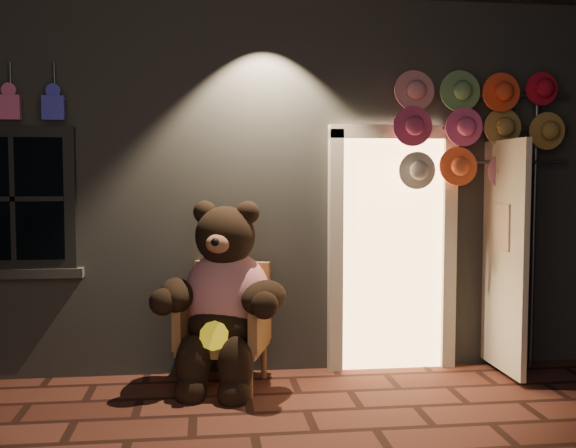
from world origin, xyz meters
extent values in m
plane|color=#5B2C22|center=(0.00, 0.00, 0.00)|extent=(60.00, 60.00, 0.00)
cube|color=slate|center=(0.00, 4.00, 1.65)|extent=(7.00, 5.00, 3.30)
cube|color=black|center=(0.00, 4.00, 3.38)|extent=(7.30, 5.30, 0.16)
cube|color=black|center=(-1.90, 1.46, 1.55)|extent=(1.00, 0.10, 1.20)
cube|color=black|center=(-1.90, 1.43, 1.55)|extent=(0.82, 0.06, 1.02)
cube|color=slate|center=(-1.90, 1.46, 0.92)|extent=(1.10, 0.14, 0.08)
cube|color=#F9BB70|center=(1.35, 1.48, 1.05)|extent=(0.92, 0.10, 2.10)
cube|color=beige|center=(0.83, 1.44, 1.05)|extent=(0.12, 0.12, 2.20)
cube|color=beige|center=(1.87, 1.44, 1.05)|extent=(0.12, 0.12, 2.20)
cube|color=beige|center=(1.35, 1.44, 2.13)|extent=(1.16, 0.12, 0.12)
cube|color=beige|center=(2.25, 1.10, 1.05)|extent=(0.05, 0.80, 2.00)
cube|color=#C85288|center=(-1.90, 1.38, 2.30)|extent=(0.18, 0.07, 0.20)
cylinder|color=#59595E|center=(-1.90, 1.44, 2.55)|extent=(0.02, 0.02, 0.25)
cube|color=#3838C4|center=(-1.55, 1.38, 2.30)|extent=(0.18, 0.07, 0.20)
cylinder|color=#59595E|center=(-1.55, 1.44, 2.55)|extent=(0.02, 0.02, 0.25)
cube|color=#A46A3F|center=(-0.17, 1.10, 0.35)|extent=(0.81, 0.78, 0.09)
cube|color=#A46A3F|center=(-0.09, 1.37, 0.68)|extent=(0.65, 0.26, 0.66)
cube|color=#A46A3F|center=(-0.47, 1.17, 0.53)|extent=(0.24, 0.56, 0.38)
cube|color=#A46A3F|center=(0.12, 0.99, 0.53)|extent=(0.24, 0.56, 0.38)
cylinder|color=#A46A3F|center=(-0.52, 0.93, 0.15)|extent=(0.05, 0.05, 0.30)
cylinder|color=#A46A3F|center=(0.02, 0.77, 0.15)|extent=(0.05, 0.05, 0.30)
cylinder|color=#A46A3F|center=(-0.36, 1.44, 0.15)|extent=(0.05, 0.05, 0.30)
cylinder|color=#A46A3F|center=(0.18, 1.27, 0.15)|extent=(0.05, 0.05, 0.30)
ellipsoid|color=red|center=(-0.14, 1.16, 0.75)|extent=(0.86, 0.77, 0.76)
ellipsoid|color=black|center=(-0.16, 1.08, 0.52)|extent=(0.72, 0.66, 0.36)
sphere|color=black|center=(-0.15, 1.11, 1.25)|extent=(0.61, 0.61, 0.49)
sphere|color=black|center=(-0.32, 1.19, 1.44)|extent=(0.19, 0.19, 0.19)
sphere|color=black|center=(0.03, 1.08, 1.44)|extent=(0.19, 0.19, 0.19)
ellipsoid|color=#936043|center=(-0.22, 0.89, 1.21)|extent=(0.22, 0.18, 0.15)
ellipsoid|color=black|center=(-0.56, 1.04, 0.78)|extent=(0.30, 0.51, 0.28)
ellipsoid|color=black|center=(0.14, 0.83, 0.78)|extent=(0.52, 0.57, 0.28)
ellipsoid|color=black|center=(-0.42, 0.82, 0.27)|extent=(0.28, 0.28, 0.47)
ellipsoid|color=black|center=(-0.09, 0.72, 0.27)|extent=(0.28, 0.28, 0.47)
sphere|color=black|center=(-0.44, 0.76, 0.07)|extent=(0.26, 0.26, 0.26)
sphere|color=black|center=(-0.11, 0.66, 0.07)|extent=(0.26, 0.26, 0.26)
cylinder|color=yellow|center=(-0.26, 0.77, 0.50)|extent=(0.25, 0.16, 0.23)
cylinder|color=#59595E|center=(2.66, 1.38, 1.33)|extent=(0.04, 0.04, 2.65)
cylinder|color=#59595E|center=(2.36, 1.36, 2.46)|extent=(1.18, 0.03, 0.03)
cylinder|color=#59595E|center=(2.36, 1.36, 2.16)|extent=(1.18, 0.03, 0.03)
cylinder|color=#59595E|center=(2.36, 1.36, 1.87)|extent=(1.18, 0.03, 0.03)
cylinder|color=#D37A84|center=(1.50, 1.30, 2.50)|extent=(0.33, 0.11, 0.34)
cylinder|color=#68945A|center=(1.89, 1.27, 2.50)|extent=(0.33, 0.11, 0.34)
cylinder|color=#FF4722|center=(2.29, 1.24, 2.50)|extent=(0.33, 0.11, 0.34)
cylinder|color=red|center=(2.68, 1.30, 2.50)|extent=(0.33, 0.11, 0.34)
cylinder|color=#B73968|center=(1.50, 1.27, 2.16)|extent=(0.33, 0.11, 0.34)
cylinder|color=#E14E8D|center=(1.89, 1.24, 2.16)|extent=(0.33, 0.11, 0.34)
cylinder|color=#A07D3E|center=(2.29, 1.30, 2.16)|extent=(0.33, 0.11, 0.34)
cylinder|color=#BA8A3F|center=(2.68, 1.27, 2.16)|extent=(0.33, 0.11, 0.34)
cylinder|color=silver|center=(1.50, 1.24, 1.82)|extent=(0.33, 0.11, 0.34)
cylinder|color=orange|center=(1.89, 1.30, 1.82)|extent=(0.33, 0.11, 0.34)
cylinder|color=pink|center=(2.29, 1.27, 1.82)|extent=(0.33, 0.11, 0.34)
camera|label=1|loc=(-0.32, -4.41, 1.73)|focal=42.00mm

